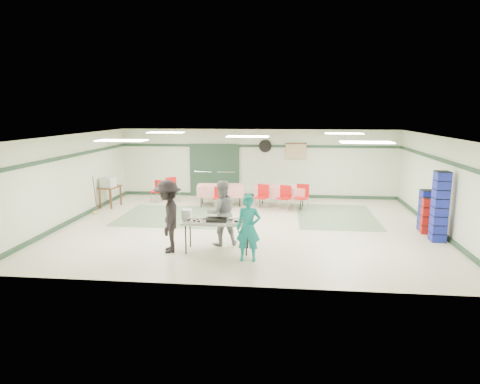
# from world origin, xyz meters

# --- Properties ---
(floor) EXTENTS (11.00, 11.00, 0.00)m
(floor) POSITION_xyz_m (0.00, 0.00, 0.00)
(floor) COLOR beige
(floor) RESTS_ON ground
(ceiling) EXTENTS (11.00, 11.00, 0.00)m
(ceiling) POSITION_xyz_m (0.00, 0.00, 2.70)
(ceiling) COLOR white
(ceiling) RESTS_ON wall_back
(wall_back) EXTENTS (11.00, 0.00, 11.00)m
(wall_back) POSITION_xyz_m (0.00, 4.50, 1.35)
(wall_back) COLOR beige
(wall_back) RESTS_ON floor
(wall_front) EXTENTS (11.00, 0.00, 11.00)m
(wall_front) POSITION_xyz_m (0.00, -4.50, 1.35)
(wall_front) COLOR beige
(wall_front) RESTS_ON floor
(wall_left) EXTENTS (0.00, 9.00, 9.00)m
(wall_left) POSITION_xyz_m (-5.50, 0.00, 1.35)
(wall_left) COLOR beige
(wall_left) RESTS_ON floor
(wall_right) EXTENTS (0.00, 9.00, 9.00)m
(wall_right) POSITION_xyz_m (5.50, 0.00, 1.35)
(wall_right) COLOR beige
(wall_right) RESTS_ON floor
(trim_back) EXTENTS (11.00, 0.06, 0.10)m
(trim_back) POSITION_xyz_m (0.00, 4.47, 2.05)
(trim_back) COLOR #1F3A28
(trim_back) RESTS_ON wall_back
(baseboard_back) EXTENTS (11.00, 0.06, 0.12)m
(baseboard_back) POSITION_xyz_m (0.00, 4.47, 0.06)
(baseboard_back) COLOR #1F3A28
(baseboard_back) RESTS_ON floor
(trim_left) EXTENTS (0.06, 9.00, 0.10)m
(trim_left) POSITION_xyz_m (-5.47, 0.00, 2.05)
(trim_left) COLOR #1F3A28
(trim_left) RESTS_ON wall_back
(baseboard_left) EXTENTS (0.06, 9.00, 0.12)m
(baseboard_left) POSITION_xyz_m (-5.47, 0.00, 0.06)
(baseboard_left) COLOR #1F3A28
(baseboard_left) RESTS_ON floor
(trim_right) EXTENTS (0.06, 9.00, 0.10)m
(trim_right) POSITION_xyz_m (5.47, 0.00, 2.05)
(trim_right) COLOR #1F3A28
(trim_right) RESTS_ON wall_back
(baseboard_right) EXTENTS (0.06, 9.00, 0.12)m
(baseboard_right) POSITION_xyz_m (5.47, 0.00, 0.06)
(baseboard_right) COLOR #1F3A28
(baseboard_right) RESTS_ON floor
(green_patch_a) EXTENTS (3.50, 3.00, 0.01)m
(green_patch_a) POSITION_xyz_m (-2.50, 1.00, 0.00)
(green_patch_a) COLOR slate
(green_patch_a) RESTS_ON floor
(green_patch_b) EXTENTS (2.50, 3.50, 0.01)m
(green_patch_b) POSITION_xyz_m (2.80, 1.50, 0.00)
(green_patch_b) COLOR slate
(green_patch_b) RESTS_ON floor
(double_door_left) EXTENTS (0.90, 0.06, 2.10)m
(double_door_left) POSITION_xyz_m (-2.20, 4.44, 1.05)
(double_door_left) COLOR gray
(double_door_left) RESTS_ON floor
(double_door_right) EXTENTS (0.90, 0.06, 2.10)m
(double_door_right) POSITION_xyz_m (-1.25, 4.44, 1.05)
(double_door_right) COLOR gray
(double_door_right) RESTS_ON floor
(door_frame) EXTENTS (2.00, 0.03, 2.15)m
(door_frame) POSITION_xyz_m (-1.73, 4.42, 1.05)
(door_frame) COLOR #1F3A28
(door_frame) RESTS_ON floor
(wall_fan) EXTENTS (0.50, 0.10, 0.50)m
(wall_fan) POSITION_xyz_m (0.30, 4.44, 2.05)
(wall_fan) COLOR black
(wall_fan) RESTS_ON wall_back
(scroll_banner) EXTENTS (0.80, 0.02, 0.60)m
(scroll_banner) POSITION_xyz_m (1.50, 4.44, 1.85)
(scroll_banner) COLOR #D3BE84
(scroll_banner) RESTS_ON wall_back
(serving_table) EXTENTS (1.71, 0.73, 0.76)m
(serving_table) POSITION_xyz_m (-0.53, -2.42, 0.71)
(serving_table) COLOR #A7A7A2
(serving_table) RESTS_ON floor
(sheet_tray_right) EXTENTS (0.64, 0.49, 0.02)m
(sheet_tray_right) POSITION_xyz_m (0.04, -2.44, 0.77)
(sheet_tray_right) COLOR silver
(sheet_tray_right) RESTS_ON serving_table
(sheet_tray_mid) EXTENTS (0.55, 0.42, 0.02)m
(sheet_tray_mid) POSITION_xyz_m (-0.62, -2.28, 0.77)
(sheet_tray_mid) COLOR silver
(sheet_tray_mid) RESTS_ON serving_table
(sheet_tray_left) EXTENTS (0.59, 0.45, 0.02)m
(sheet_tray_left) POSITION_xyz_m (-1.06, -2.52, 0.77)
(sheet_tray_left) COLOR silver
(sheet_tray_left) RESTS_ON serving_table
(baking_pan) EXTENTS (0.50, 0.32, 0.08)m
(baking_pan) POSITION_xyz_m (-0.53, -2.41, 0.80)
(baking_pan) COLOR black
(baking_pan) RESTS_ON serving_table
(foam_box_stack) EXTENTS (0.23, 0.21, 0.26)m
(foam_box_stack) POSITION_xyz_m (-1.30, -2.34, 0.89)
(foam_box_stack) COLOR white
(foam_box_stack) RESTS_ON serving_table
(volunteer_teal) EXTENTS (0.58, 0.39, 1.55)m
(volunteer_teal) POSITION_xyz_m (0.29, -2.99, 0.77)
(volunteer_teal) COLOR #137F83
(volunteer_teal) RESTS_ON floor
(volunteer_grey) EXTENTS (1.00, 0.89, 1.69)m
(volunteer_grey) POSITION_xyz_m (-0.51, -1.86, 0.84)
(volunteer_grey) COLOR gray
(volunteer_grey) RESTS_ON floor
(volunteer_dark) EXTENTS (0.93, 1.28, 1.78)m
(volunteer_dark) POSITION_xyz_m (-1.72, -2.56, 0.89)
(volunteer_dark) COLOR black
(volunteer_dark) RESTS_ON floor
(dining_table_a) EXTENTS (1.89, 1.08, 0.77)m
(dining_table_a) POSITION_xyz_m (0.97, 2.75, 0.57)
(dining_table_a) COLOR red
(dining_table_a) RESTS_ON floor
(dining_table_b) EXTENTS (1.74, 0.91, 0.77)m
(dining_table_b) POSITION_xyz_m (-1.23, 2.75, 0.57)
(dining_table_b) COLOR red
(dining_table_b) RESTS_ON floor
(chair_a) EXTENTS (0.52, 0.52, 0.87)m
(chair_a) POSITION_xyz_m (1.10, 2.18, 0.53)
(chair_a) COLOR red
(chair_a) RESTS_ON floor
(chair_b) EXTENTS (0.53, 0.53, 0.89)m
(chair_b) POSITION_xyz_m (0.32, 2.18, 0.55)
(chair_b) COLOR red
(chair_b) RESTS_ON floor
(chair_c) EXTENTS (0.54, 0.54, 0.93)m
(chair_c) POSITION_xyz_m (1.70, 2.19, 0.57)
(chair_c) COLOR red
(chair_c) RESTS_ON floor
(chair_d) EXTENTS (0.38, 0.38, 0.79)m
(chair_d) POSITION_xyz_m (-1.19, 2.18, 0.48)
(chair_d) COLOR red
(chair_d) RESTS_ON floor
(chair_loose_a) EXTENTS (0.61, 0.61, 0.93)m
(chair_loose_a) POSITION_xyz_m (-3.17, 3.22, 0.57)
(chair_loose_a) COLOR red
(chair_loose_a) RESTS_ON floor
(chair_loose_b) EXTENTS (0.50, 0.50, 0.83)m
(chair_loose_b) POSITION_xyz_m (-3.66, 3.03, 0.51)
(chair_loose_b) COLOR red
(chair_loose_b) RESTS_ON floor
(crate_stack_blue_a) EXTENTS (0.38, 0.38, 1.20)m
(crate_stack_blue_a) POSITION_xyz_m (5.15, 0.02, 0.60)
(crate_stack_blue_a) COLOR #192497
(crate_stack_blue_a) RESTS_ON floor
(crate_stack_red) EXTENTS (0.44, 0.44, 1.03)m
(crate_stack_red) POSITION_xyz_m (5.15, -0.21, 0.52)
(crate_stack_red) COLOR #A01610
(crate_stack_red) RESTS_ON floor
(crate_stack_blue_b) EXTENTS (0.36, 0.36, 1.88)m
(crate_stack_blue_b) POSITION_xyz_m (5.15, -1.00, 0.94)
(crate_stack_blue_b) COLOR #192497
(crate_stack_blue_b) RESTS_ON floor
(printer_table) EXTENTS (0.64, 0.90, 0.74)m
(printer_table) POSITION_xyz_m (-5.15, 2.11, 0.63)
(printer_table) COLOR brown
(printer_table) RESTS_ON floor
(office_printer) EXTENTS (0.51, 0.47, 0.36)m
(office_printer) POSITION_xyz_m (-5.15, 1.97, 0.92)
(office_printer) COLOR #B0B0AB
(office_printer) RESTS_ON printer_table
(broom) EXTENTS (0.06, 0.21, 1.25)m
(broom) POSITION_xyz_m (-5.23, 1.04, 0.65)
(broom) COLOR brown
(broom) RESTS_ON floor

